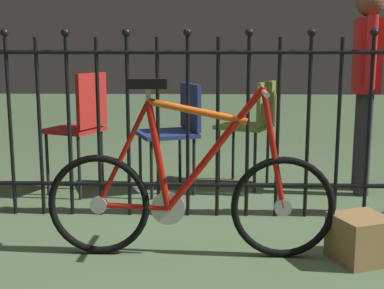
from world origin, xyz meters
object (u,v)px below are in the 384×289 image
bicycle (190,193)px  chair_navy (176,126)px  display_crate (361,238)px  chair_olive (253,121)px  person_visitor (366,75)px  chair_red (82,121)px

bicycle → chair_navy: size_ratio=1.83×
bicycle → display_crate: bicycle is taller
bicycle → chair_navy: (-0.15, 1.29, 0.17)m
chair_navy → chair_olive: (0.59, 0.14, 0.02)m
person_visitor → chair_navy: bearing=-179.9°
chair_navy → display_crate: (1.04, -1.34, -0.39)m
chair_red → display_crate: size_ratio=3.42×
chair_navy → chair_olive: size_ratio=0.99×
chair_red → display_crate: chair_red is taller
bicycle → person_visitor: person_visitor is taller
chair_navy → display_crate: chair_navy is taller
person_visitor → chair_red: bearing=-177.1°
chair_navy → chair_red: 0.70m
chair_red → chair_olive: chair_red is taller
person_visitor → chair_olive: bearing=170.3°
bicycle → chair_navy: 1.31m
display_crate → chair_olive: bearing=106.7°
chair_red → chair_olive: size_ratio=1.09×
chair_navy → display_crate: size_ratio=3.10×
chair_navy → bicycle: bearing=-83.5°
bicycle → display_crate: 0.92m
chair_red → chair_navy: bearing=8.5°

